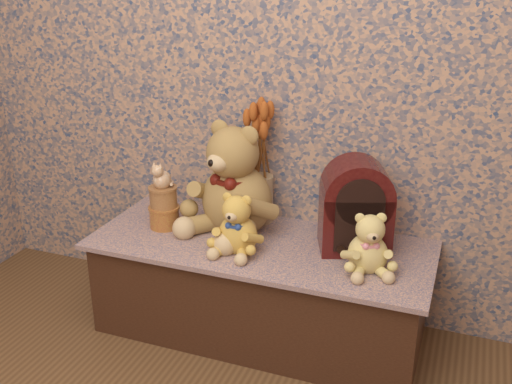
# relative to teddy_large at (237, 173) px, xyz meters

# --- Properties ---
(display_shelf) EXTENTS (1.39, 0.58, 0.42)m
(display_shelf) POSITION_rel_teddy_large_xyz_m (0.14, -0.10, -0.46)
(display_shelf) COLOR navy
(display_shelf) RESTS_ON ground
(teddy_large) EXTENTS (0.53, 0.58, 0.50)m
(teddy_large) POSITION_rel_teddy_large_xyz_m (0.00, 0.00, 0.00)
(teddy_large) COLOR #A98241
(teddy_large) RESTS_ON display_shelf
(teddy_medium) EXTENTS (0.22, 0.25, 0.26)m
(teddy_medium) POSITION_rel_teddy_large_xyz_m (0.08, -0.19, -0.12)
(teddy_medium) COLOR gold
(teddy_medium) RESTS_ON display_shelf
(teddy_small) EXTENTS (0.27, 0.29, 0.25)m
(teddy_small) POSITION_rel_teddy_large_xyz_m (0.59, -0.17, -0.13)
(teddy_small) COLOR #DEC169
(teddy_small) RESTS_ON display_shelf
(cathedral_radio) EXTENTS (0.32, 0.28, 0.37)m
(cathedral_radio) POSITION_rel_teddy_large_xyz_m (0.51, -0.01, -0.06)
(cathedral_radio) COLOR #3E0B0C
(cathedral_radio) RESTS_ON display_shelf
(ceramic_vase) EXTENTS (0.14, 0.14, 0.21)m
(ceramic_vase) POSITION_rel_teddy_large_xyz_m (0.06, 0.11, -0.15)
(ceramic_vase) COLOR tan
(ceramic_vase) RESTS_ON display_shelf
(dried_stalks) EXTENTS (0.23, 0.23, 0.42)m
(dried_stalks) POSITION_rel_teddy_large_xyz_m (0.06, 0.11, 0.16)
(dried_stalks) COLOR #B04F1C
(dried_stalks) RESTS_ON ceramic_vase
(biscuit_tin_lower) EXTENTS (0.17, 0.17, 0.09)m
(biscuit_tin_lower) POSITION_rel_teddy_large_xyz_m (-0.30, -0.10, -0.21)
(biscuit_tin_lower) COLOR gold
(biscuit_tin_lower) RESTS_ON display_shelf
(biscuit_tin_upper) EXTENTS (0.14, 0.14, 0.09)m
(biscuit_tin_upper) POSITION_rel_teddy_large_xyz_m (-0.30, -0.10, -0.11)
(biscuit_tin_upper) COLOR tan
(biscuit_tin_upper) RESTS_ON biscuit_tin_lower
(cat_figurine) EXTENTS (0.10, 0.11, 0.12)m
(cat_figurine) POSITION_rel_teddy_large_xyz_m (-0.30, -0.10, -0.01)
(cat_figurine) COLOR silver
(cat_figurine) RESTS_ON biscuit_tin_upper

